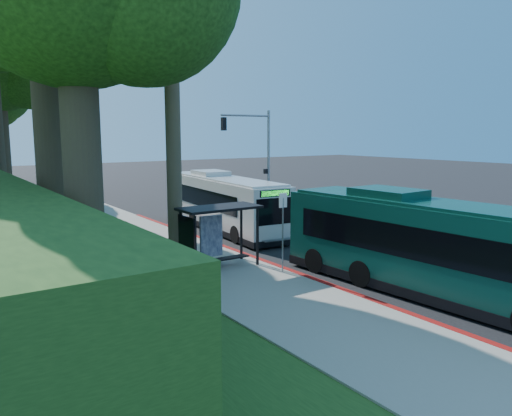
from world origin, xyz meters
TOP-DOWN VIEW (x-y plane):
  - ground at (0.00, 0.00)m, footprint 140.00×140.00m
  - sidewalk at (-7.30, 0.00)m, footprint 4.50×70.00m
  - red_curb at (-5.00, -4.00)m, footprint 0.25×30.00m
  - grass_verge at (-13.00, 5.00)m, footprint 8.00×70.00m
  - bus_shelter at (-7.26, -2.86)m, footprint 3.20×1.51m
  - stop_sign_pole at (-5.40, -5.00)m, footprint 0.35×0.06m
  - traffic_signal_pole at (3.78, 10.00)m, footprint 4.10×0.30m
  - white_bus at (-2.59, 4.10)m, footprint 3.20×10.95m
  - teal_bus at (-2.78, -9.65)m, footprint 3.11×11.68m
  - pickup at (1.92, 3.92)m, footprint 3.83×5.94m

SIDE VIEW (x-z plane):
  - ground at x=0.00m, z-range 0.00..0.00m
  - grass_verge at x=-13.00m, z-range 0.00..0.06m
  - sidewalk at x=-7.30m, z-range 0.00..0.12m
  - red_curb at x=-5.00m, z-range 0.00..0.13m
  - pickup at x=1.92m, z-range 0.00..1.52m
  - white_bus at x=-2.59m, z-range -0.04..3.18m
  - teal_bus at x=-2.78m, z-range -0.04..3.40m
  - bus_shelter at x=-7.26m, z-range 0.53..3.08m
  - stop_sign_pole at x=-5.40m, z-range 0.50..3.67m
  - traffic_signal_pole at x=3.78m, z-range 0.92..7.92m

